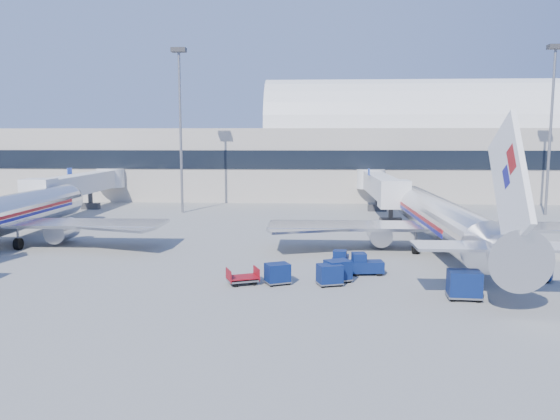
# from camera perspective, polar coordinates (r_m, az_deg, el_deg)

# --- Properties ---
(ground) EXTENTS (260.00, 260.00, 0.00)m
(ground) POSITION_cam_1_polar(r_m,az_deg,el_deg) (46.56, 5.75, -5.39)
(ground) COLOR gray
(ground) RESTS_ON ground
(terminal) EXTENTS (170.00, 28.15, 21.00)m
(terminal) POSITION_cam_1_polar(r_m,az_deg,el_deg) (101.98, -3.40, 5.86)
(terminal) COLOR #B2AA9E
(terminal) RESTS_ON ground
(airliner_main) EXTENTS (32.00, 37.26, 12.07)m
(airliner_main) POSITION_cam_1_polar(r_m,az_deg,el_deg) (51.87, 16.66, -1.06)
(airliner_main) COLOR silver
(airliner_main) RESTS_ON ground
(jetbridge_near) EXTENTS (4.40, 27.50, 6.25)m
(jetbridge_near) POSITION_cam_1_polar(r_m,az_deg,el_deg) (77.06, 10.36, 2.57)
(jetbridge_near) COLOR silver
(jetbridge_near) RESTS_ON ground
(jetbridge_mid) EXTENTS (4.40, 27.50, 6.25)m
(jetbridge_mid) POSITION_cam_1_polar(r_m,az_deg,el_deg) (82.90, -19.84, 2.58)
(jetbridge_mid) COLOR silver
(jetbridge_mid) RESTS_ON ground
(mast_west) EXTENTS (2.00, 1.20, 22.60)m
(mast_west) POSITION_cam_1_polar(r_m,az_deg,el_deg) (77.53, -10.41, 10.63)
(mast_west) COLOR slate
(mast_west) RESTS_ON ground
(mast_east) EXTENTS (2.00, 1.20, 22.60)m
(mast_east) POSITION_cam_1_polar(r_m,az_deg,el_deg) (82.10, 26.56, 9.80)
(mast_east) COLOR slate
(mast_east) RESTS_ON ground
(barrier_near) EXTENTS (3.00, 0.55, 0.90)m
(barrier_near) POSITION_cam_1_polar(r_m,az_deg,el_deg) (52.45, 25.75, -4.15)
(barrier_near) COLOR #9E9E96
(barrier_near) RESTS_ON ground
(tug_lead) EXTENTS (2.69, 1.53, 1.68)m
(tug_lead) POSITION_cam_1_polar(r_m,az_deg,el_deg) (42.40, 8.84, -5.66)
(tug_lead) COLOR #091848
(tug_lead) RESTS_ON ground
(tug_right) EXTENTS (2.76, 2.29, 1.61)m
(tug_right) POSITION_cam_1_polar(r_m,az_deg,el_deg) (44.43, 24.88, -5.71)
(tug_right) COLOR #091848
(tug_right) RESTS_ON ground
(tug_left) EXTENTS (1.53, 2.54, 1.56)m
(tug_left) POSITION_cam_1_polar(r_m,az_deg,el_deg) (44.05, 6.30, -5.19)
(tug_left) COLOR #091848
(tug_left) RESTS_ON ground
(cart_train_a) EXTENTS (2.24, 2.03, 1.60)m
(cart_train_a) POSITION_cam_1_polar(r_m,az_deg,el_deg) (39.92, 6.06, -6.31)
(cart_train_a) COLOR #091848
(cart_train_a) RESTS_ON ground
(cart_train_b) EXTENTS (2.05, 1.78, 1.52)m
(cart_train_b) POSITION_cam_1_polar(r_m,az_deg,el_deg) (38.96, 5.21, -6.70)
(cart_train_b) COLOR #091848
(cart_train_b) RESTS_ON ground
(cart_train_c) EXTENTS (2.10, 1.90, 1.51)m
(cart_train_c) POSITION_cam_1_polar(r_m,az_deg,el_deg) (39.12, -0.26, -6.63)
(cart_train_c) COLOR #091848
(cart_train_c) RESTS_ON ground
(cart_solo_near) EXTENTS (2.25, 1.78, 1.89)m
(cart_solo_near) POSITION_cam_1_polar(r_m,az_deg,el_deg) (37.43, 18.70, -7.36)
(cart_solo_near) COLOR #091848
(cart_solo_near) RESTS_ON ground
(cart_solo_far) EXTENTS (2.21, 1.79, 1.78)m
(cart_solo_far) POSITION_cam_1_polar(r_m,az_deg,el_deg) (44.61, 24.67, -5.36)
(cart_solo_far) COLOR #091848
(cart_solo_far) RESTS_ON ground
(cart_open_red) EXTENTS (2.56, 2.21, 0.58)m
(cart_open_red) POSITION_cam_1_polar(r_m,az_deg,el_deg) (39.27, -3.89, -7.17)
(cart_open_red) COLOR slate
(cart_open_red) RESTS_ON ground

